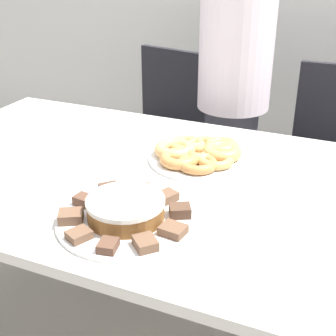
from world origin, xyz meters
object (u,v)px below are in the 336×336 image
object	(u,v)px
frosted_cake	(126,209)
plate_cake	(126,220)
plate_donuts	(201,158)
office_chair_right	(329,177)
person_standing	(234,91)
office_chair_left	(157,148)

from	to	relation	value
frosted_cake	plate_cake	bearing A→B (deg)	79.38
plate_donuts	frosted_cake	world-z (taller)	frosted_cake
plate_cake	office_chair_right	bearing A→B (deg)	69.84
person_standing	plate_donuts	size ratio (longest dim) A/B	4.62
office_chair_right	frosted_cake	size ratio (longest dim) A/B	4.70
person_standing	plate_donuts	xyz separation A→B (m)	(0.06, -0.59, -0.06)
office_chair_left	frosted_cake	bearing A→B (deg)	-56.37
person_standing	office_chair_left	size ratio (longest dim) A/B	1.69
office_chair_left	plate_cake	world-z (taller)	office_chair_left
office_chair_right	plate_donuts	world-z (taller)	office_chair_right
office_chair_right	plate_cake	bearing A→B (deg)	-111.89
person_standing	office_chair_right	bearing A→B (deg)	15.71
office_chair_right	frosted_cake	world-z (taller)	office_chair_right
person_standing	office_chair_right	world-z (taller)	person_standing
office_chair_left	office_chair_right	bearing A→B (deg)	12.74
office_chair_left	plate_donuts	world-z (taller)	office_chair_left
plate_donuts	frosted_cake	xyz separation A→B (m)	(-0.05, -0.42, 0.03)
office_chair_right	frosted_cake	xyz separation A→B (m)	(-0.42, -1.13, 0.36)
frosted_cake	office_chair_right	bearing A→B (deg)	69.84
person_standing	office_chair_right	xyz separation A→B (m)	(0.43, 0.12, -0.38)
person_standing	office_chair_left	bearing A→B (deg)	164.07
person_standing	office_chair_right	distance (m)	0.59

